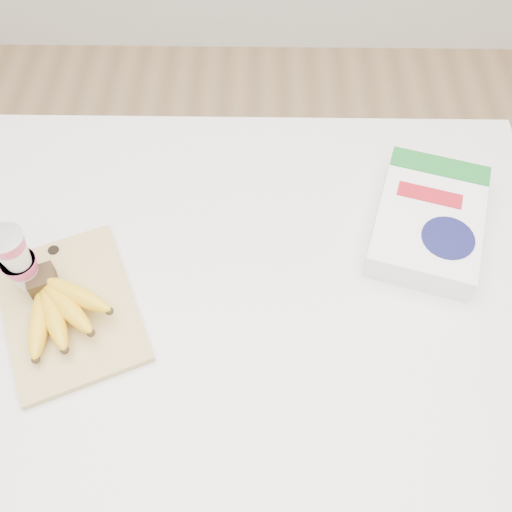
{
  "coord_description": "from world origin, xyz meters",
  "views": [
    {
      "loc": [
        0.11,
        -0.51,
        1.82
      ],
      "look_at": [
        0.1,
        0.04,
        1.0
      ],
      "focal_mm": 40.0,
      "sensor_mm": 36.0,
      "label": 1
    }
  ],
  "objects": [
    {
      "name": "cutting_board",
      "position": [
        -0.21,
        -0.05,
        0.97
      ],
      "size": [
        0.31,
        0.35,
        0.01
      ],
      "primitive_type": "cube",
      "rotation": [
        0.0,
        0.0,
        0.41
      ],
      "color": "tan",
      "rests_on": "table"
    },
    {
      "name": "table",
      "position": [
        0.0,
        0.0,
        0.48
      ],
      "size": [
        1.28,
        0.86,
        0.96
      ],
      "primitive_type": "cube",
      "color": "white",
      "rests_on": "ground"
    },
    {
      "name": "cereal_box",
      "position": [
        0.42,
        0.13,
        0.99
      ],
      "size": [
        0.25,
        0.31,
        0.06
      ],
      "rotation": [
        0.0,
        0.0,
        -0.29
      ],
      "color": "white",
      "rests_on": "table"
    },
    {
      "name": "yogurt_stack",
      "position": [
        -0.28,
        -0.01,
        1.05
      ],
      "size": [
        0.06,
        0.06,
        0.14
      ],
      "color": "white",
      "rests_on": "cutting_board"
    },
    {
      "name": "room",
      "position": [
        0.0,
        0.0,
        1.35
      ],
      "size": [
        4.0,
        4.0,
        4.0
      ],
      "color": "tan",
      "rests_on": "ground"
    },
    {
      "name": "bananas",
      "position": [
        -0.22,
        -0.06,
        1.0
      ],
      "size": [
        0.17,
        0.18,
        0.06
      ],
      "color": "#382816",
      "rests_on": "cutting_board"
    }
  ]
}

